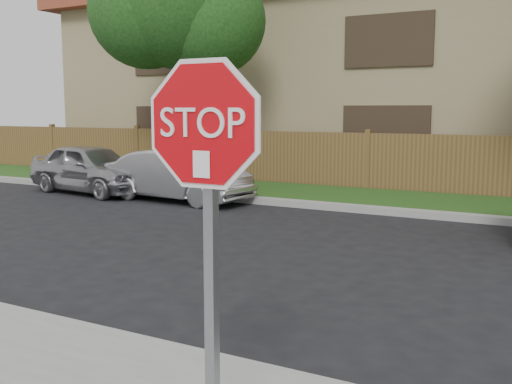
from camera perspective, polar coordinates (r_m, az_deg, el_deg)
The scene contains 5 objects.
far_curb at distance 12.65m, azimuth 23.17°, elevation -2.59°, with size 70.00×0.30×0.15m, color gray.
tree_left at distance 17.41m, azimuth -7.65°, elevation 17.69°, with size 4.80×3.90×7.78m.
stop_sign at distance 3.37m, azimuth -4.78°, elevation 1.00°, with size 1.01×0.13×2.55m.
sedan_far_left at distance 16.62m, azimuth -15.39°, elevation 2.18°, with size 1.57×3.91×1.33m, color #A2A1A6.
sedan_left at distance 14.73m, azimuth -7.43°, elevation 1.55°, with size 1.32×3.80×1.25m, color #A6A6AB.
Camera 1 is at (1.16, -4.26, 2.23)m, focal length 42.00 mm.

